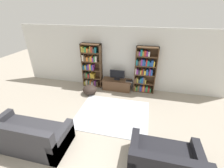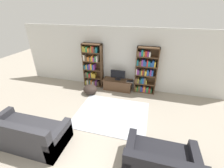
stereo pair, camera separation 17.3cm
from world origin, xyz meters
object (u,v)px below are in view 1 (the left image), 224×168
(bookshelf_left, at_px, (91,66))
(beanbag_ottoman, at_px, (90,90))
(television, at_px, (117,75))
(laptop, at_px, (129,81))
(couch_left_sectional, at_px, (28,136))
(tv_stand, at_px, (117,85))
(couch_right_sofa, at_px, (164,161))
(bookshelf_right, at_px, (144,71))

(bookshelf_left, bearing_deg, beanbag_ottoman, -77.87)
(television, relative_size, laptop, 2.18)
(couch_left_sectional, bearing_deg, bookshelf_left, 82.76)
(bookshelf_left, xyz_separation_m, tv_stand, (1.19, -0.13, -0.72))
(couch_left_sectional, height_order, beanbag_ottoman, couch_left_sectional)
(television, height_order, laptop, television)
(bookshelf_left, xyz_separation_m, couch_right_sofa, (2.94, -3.48, -0.69))
(bookshelf_left, relative_size, couch_left_sectional, 0.93)
(bookshelf_right, height_order, television, bookshelf_right)
(beanbag_ottoman, bearing_deg, tv_stand, 30.80)
(tv_stand, height_order, beanbag_ottoman, tv_stand)
(bookshelf_right, xyz_separation_m, beanbag_ottoman, (-2.14, -0.74, -0.75))
(bookshelf_right, relative_size, television, 3.06)
(television, xyz_separation_m, beanbag_ottoman, (-1.03, -0.64, -0.51))
(bookshelf_left, bearing_deg, television, -5.00)
(laptop, xyz_separation_m, couch_right_sofa, (1.21, -3.33, -0.22))
(bookshelf_left, height_order, television, bookshelf_left)
(tv_stand, xyz_separation_m, couch_right_sofa, (1.75, -3.36, 0.03))
(bookshelf_left, xyz_separation_m, bookshelf_right, (2.30, -0.00, -0.02))
(bookshelf_right, bearing_deg, tv_stand, -173.41)
(bookshelf_right, xyz_separation_m, couch_right_sofa, (0.63, -3.48, -0.67))
(television, bearing_deg, laptop, -5.40)
(television, height_order, couch_right_sofa, television)
(bookshelf_left, bearing_deg, couch_right_sofa, -49.88)
(bookshelf_left, relative_size, tv_stand, 1.53)
(tv_stand, xyz_separation_m, laptop, (0.54, -0.03, 0.24))
(tv_stand, bearing_deg, couch_right_sofa, -62.49)
(bookshelf_left, distance_m, bookshelf_right, 2.30)
(couch_left_sectional, relative_size, beanbag_ottoman, 3.54)
(laptop, relative_size, couch_right_sofa, 0.19)
(bookshelf_right, distance_m, couch_right_sofa, 3.60)
(bookshelf_left, height_order, laptop, bookshelf_left)
(laptop, bearing_deg, couch_right_sofa, -70.04)
(tv_stand, bearing_deg, bookshelf_right, 6.59)
(television, bearing_deg, couch_left_sectional, -115.25)
(bookshelf_right, xyz_separation_m, couch_left_sectional, (-2.76, -3.59, -0.63))
(beanbag_ottoman, bearing_deg, bookshelf_left, 102.13)
(television, relative_size, beanbag_ottoman, 1.07)
(television, distance_m, couch_right_sofa, 3.83)
(bookshelf_left, distance_m, couch_left_sectional, 3.68)
(bookshelf_right, distance_m, couch_left_sectional, 4.57)
(tv_stand, relative_size, couch_right_sofa, 0.82)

